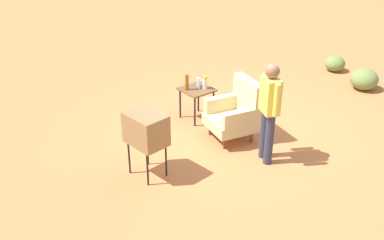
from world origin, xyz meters
TOP-DOWN VIEW (x-y plane):
  - ground_plane at (0.00, 0.00)m, footprint 60.00×60.00m
  - armchair at (0.07, -0.05)m, footprint 0.92×0.93m
  - side_table at (-0.94, -0.12)m, footprint 0.56×0.56m
  - tv_on_stand at (0.09, -1.90)m, footprint 0.64×0.50m
  - person_standing at (0.91, -0.18)m, footprint 0.52×0.35m
  - soda_can_blue at (-1.00, -0.04)m, footprint 0.07×0.07m
  - bottle_tall_amber at (-1.01, -0.30)m, footprint 0.07×0.07m
  - bottle_short_clear at (-0.93, -0.09)m, footprint 0.06×0.06m
  - flower_vase at (-0.86, 0.00)m, footprint 0.15×0.10m
  - shrub_near at (0.22, 3.67)m, footprint 0.60×0.60m
  - shrub_mid at (-0.86, 4.12)m, footprint 0.48×0.48m

SIDE VIEW (x-z plane):
  - ground_plane at x=0.00m, z-range 0.00..0.00m
  - shrub_mid at x=-0.86m, z-range 0.00..0.37m
  - shrub_near at x=0.22m, z-range 0.00..0.47m
  - armchair at x=0.07m, z-range -0.03..1.03m
  - side_table at x=-0.94m, z-range 0.22..0.83m
  - soda_can_blue at x=-1.00m, z-range 0.62..0.74m
  - bottle_short_clear at x=-0.93m, z-range 0.62..0.82m
  - flower_vase at x=-0.86m, z-range 0.63..0.90m
  - bottle_tall_amber at x=-1.01m, z-range 0.62..0.92m
  - tv_on_stand at x=0.09m, z-range 0.27..1.30m
  - person_standing at x=0.91m, z-range 0.12..1.76m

